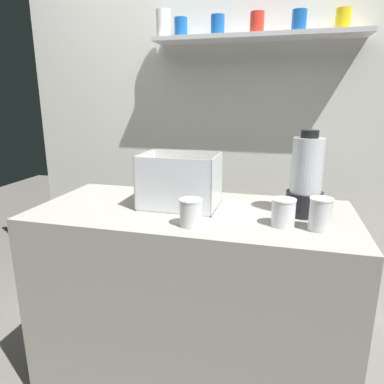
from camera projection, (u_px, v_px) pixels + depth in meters
ground_plane at (192, 377)px, 1.78m from camera, size 8.00×8.00×0.00m
counter at (192, 299)px, 1.66m from camera, size 1.40×0.64×0.90m
back_wall_unit at (224, 117)px, 2.17m from camera, size 2.60×0.24×2.50m
carrot_display_bin at (181, 190)px, 1.59m from camera, size 0.34×0.25×0.24m
blender_pitcher at (306, 180)px, 1.44m from camera, size 0.15×0.15×0.35m
juice_cup_carrot_far_left at (191, 214)px, 1.34m from camera, size 0.09×0.09×0.11m
juice_cup_pomegranate_left at (283, 214)px, 1.34m from camera, size 0.09×0.09×0.11m
juice_cup_orange_middle at (320, 216)px, 1.29m from camera, size 0.08×0.08×0.12m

